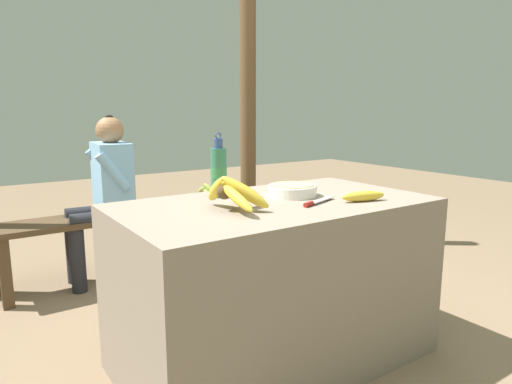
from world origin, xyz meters
TOP-DOWN VIEW (x-y plane):
  - ground_plane at (0.00, 0.00)m, footprint 12.00×12.00m
  - market_counter at (0.00, 0.00)m, footprint 1.34×0.75m
  - banana_bunch_ripe at (-0.23, -0.04)m, footprint 0.22×0.34m
  - serving_bowl at (0.14, 0.06)m, footprint 0.22×0.22m
  - water_bottle at (-0.15, 0.22)m, footprint 0.07×0.07m
  - loose_banana_front at (0.31, -0.21)m, footprint 0.21×0.10m
  - knife at (0.10, -0.14)m, footprint 0.22×0.10m
  - wooden_bench at (-0.12, 1.40)m, footprint 1.84×0.32m
  - seated_vendor at (-0.33, 1.37)m, footprint 0.42×0.40m
  - banana_bunch_green at (0.42, 1.40)m, footprint 0.19×0.31m
  - support_post_far at (0.93, 1.63)m, footprint 0.13×0.13m

SIDE VIEW (x-z plane):
  - ground_plane at x=0.00m, z-range 0.00..0.00m
  - market_counter at x=0.00m, z-range 0.00..0.73m
  - wooden_bench at x=-0.12m, z-range 0.15..0.60m
  - banana_bunch_green at x=0.42m, z-range 0.43..0.59m
  - seated_vendor at x=-0.33m, z-range 0.08..1.17m
  - knife at x=0.10m, z-range 0.73..0.75m
  - loose_banana_front at x=0.31m, z-range 0.73..0.77m
  - serving_bowl at x=0.14m, z-range 0.73..0.78m
  - banana_bunch_ripe at x=-0.23m, z-range 0.73..0.88m
  - water_bottle at x=-0.15m, z-range 0.70..0.99m
  - support_post_far at x=0.93m, z-range 0.00..2.72m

